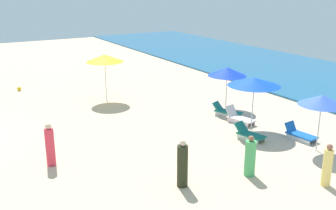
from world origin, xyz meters
TOP-DOWN VIEW (x-y plane):
  - ocean at (0.00, 24.18)m, footprint 60.00×11.65m
  - umbrella_0 at (8.55, 13.76)m, footprint 1.83×1.83m
  - lounge_chair_0_0 at (7.33, 14.13)m, footprint 1.45×0.77m
  - umbrella_1 at (5.40, 13.09)m, footprint 2.38×2.38m
  - lounge_chair_1_0 at (6.23, 12.22)m, footprint 1.46×0.87m
  - lounge_chair_1_1 at (4.36, 13.23)m, footprint 1.57×0.91m
  - umbrella_2 at (-2.53, 9.10)m, footprint 2.10×2.10m
  - umbrella_3 at (2.22, 14.09)m, footprint 2.04×2.04m
  - lounge_chair_3_0 at (3.14, 13.41)m, footprint 1.63×1.15m
  - beachgoer_0 at (8.33, 7.47)m, footprint 0.50×0.50m
  - beachgoer_1 at (8.85, 9.94)m, footprint 0.47×0.47m
  - beachgoer_2 at (10.71, 11.64)m, footprint 0.40×0.40m
  - beachgoer_3 at (4.51, 4.10)m, footprint 0.37×0.37m
  - beach_ball_0 at (-7.35, 5.14)m, footprint 0.26×0.26m

SIDE VIEW (x-z plane):
  - ocean at x=0.00m, z-range 0.00..0.12m
  - beach_ball_0 at x=-7.35m, z-range 0.00..0.26m
  - lounge_chair_3_0 at x=3.14m, z-range -0.09..0.52m
  - lounge_chair_0_0 at x=7.33m, z-range -0.10..0.55m
  - lounge_chair_1_0 at x=6.23m, z-range -0.08..0.56m
  - lounge_chair_1_1 at x=4.36m, z-range -0.12..0.63m
  - beachgoer_1 at x=8.85m, z-range -0.07..1.43m
  - beachgoer_2 at x=10.71m, z-range -0.05..1.45m
  - beachgoer_0 at x=8.33m, z-range -0.06..1.60m
  - beachgoer_3 at x=4.51m, z-range -0.05..1.60m
  - umbrella_3 at x=2.22m, z-range 0.91..3.20m
  - umbrella_0 at x=8.55m, z-range 0.96..3.31m
  - umbrella_1 at x=5.40m, z-range 1.05..3.53m
  - umbrella_2 at x=-2.53m, z-range 1.13..3.81m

